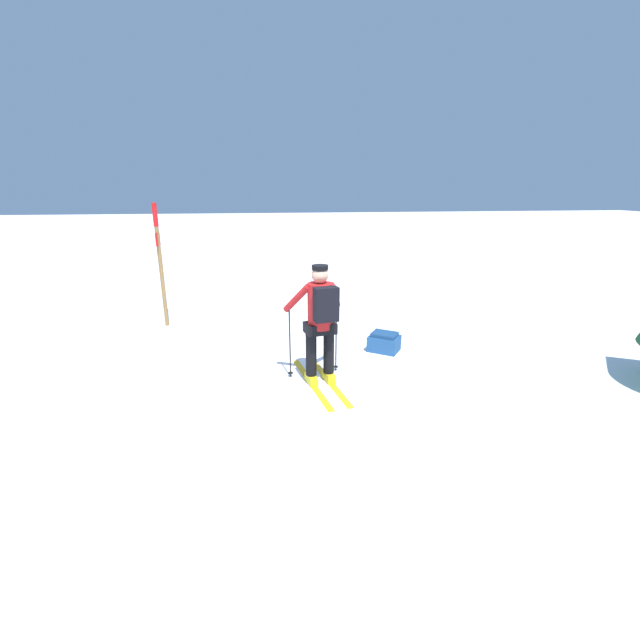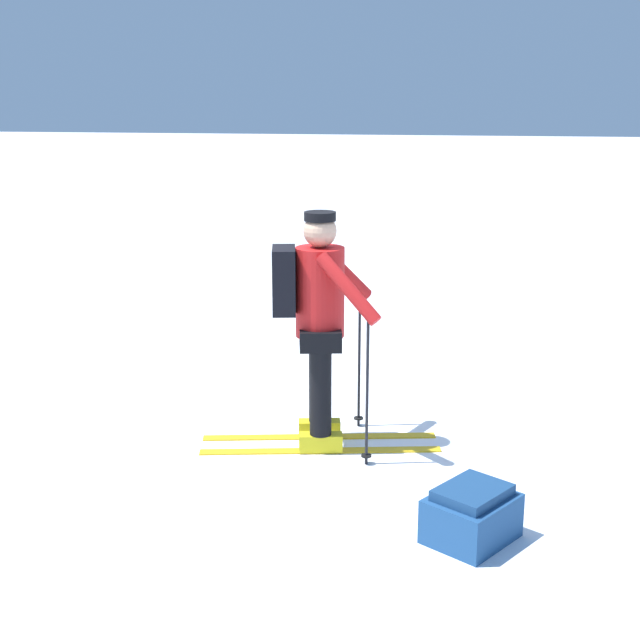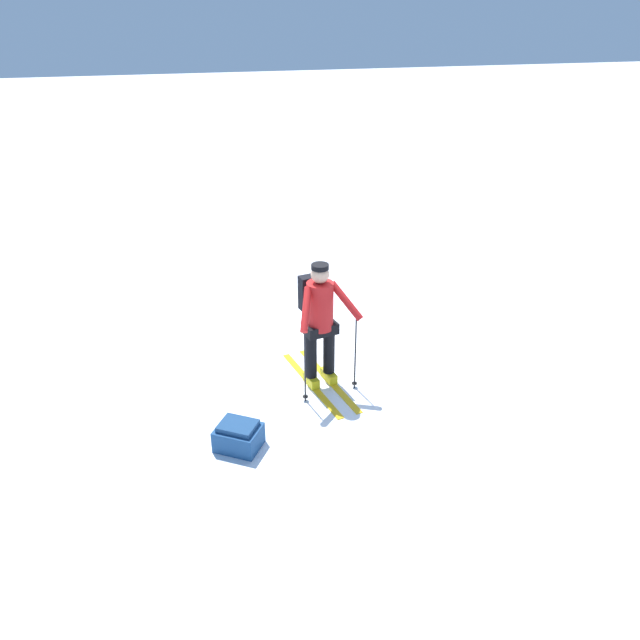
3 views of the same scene
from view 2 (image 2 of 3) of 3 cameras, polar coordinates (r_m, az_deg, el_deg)
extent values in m
plane|color=white|center=(6.50, -2.99, -7.54)|extent=(80.00, 80.00, 0.00)
cube|color=gold|center=(6.50, -0.04, -7.48)|extent=(1.67, 0.40, 0.01)
cube|color=yellow|center=(6.48, -0.04, -6.95)|extent=(0.32, 0.16, 0.12)
cylinder|color=black|center=(6.34, -0.04, -3.61)|extent=(0.15, 0.15, 0.67)
cube|color=gold|center=(6.26, 0.04, -8.37)|extent=(1.67, 0.40, 0.01)
cube|color=yellow|center=(6.24, 0.04, -7.82)|extent=(0.32, 0.16, 0.12)
cylinder|color=black|center=(6.10, 0.04, -4.37)|extent=(0.15, 0.15, 0.67)
cube|color=black|center=(6.12, 0.00, -1.00)|extent=(0.35, 0.45, 0.14)
cylinder|color=red|center=(6.04, 0.00, 1.80)|extent=(0.33, 0.33, 0.61)
sphere|color=tan|center=(5.96, 0.00, 5.73)|extent=(0.22, 0.22, 0.22)
cylinder|color=black|center=(5.95, 0.00, 6.66)|extent=(0.21, 0.21, 0.06)
cube|color=black|center=(6.02, -2.32, 2.56)|extent=(0.21, 0.33, 0.45)
cylinder|color=black|center=(6.54, 2.53, -2.47)|extent=(0.02, 0.02, 1.06)
cylinder|color=black|center=(6.70, 2.48, -6.29)|extent=(0.07, 0.07, 0.01)
cylinder|color=red|center=(6.29, 1.51, 3.11)|extent=(0.41, 0.39, 0.45)
cylinder|color=black|center=(5.89, 3.04, -4.48)|extent=(0.02, 0.02, 1.06)
cylinder|color=black|center=(6.06, 2.98, -8.66)|extent=(0.07, 0.07, 0.01)
cylinder|color=red|center=(5.77, 1.82, 2.02)|extent=(0.47, 0.26, 0.45)
cube|color=navy|center=(5.16, 9.66, -12.41)|extent=(0.59, 0.61, 0.26)
cube|color=navy|center=(5.09, 9.74, -10.83)|extent=(0.48, 0.50, 0.06)
camera|label=1|loc=(9.10, -36.26, 13.08)|focal=24.00mm
camera|label=3|loc=(7.28, 68.44, 21.69)|focal=35.00mm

